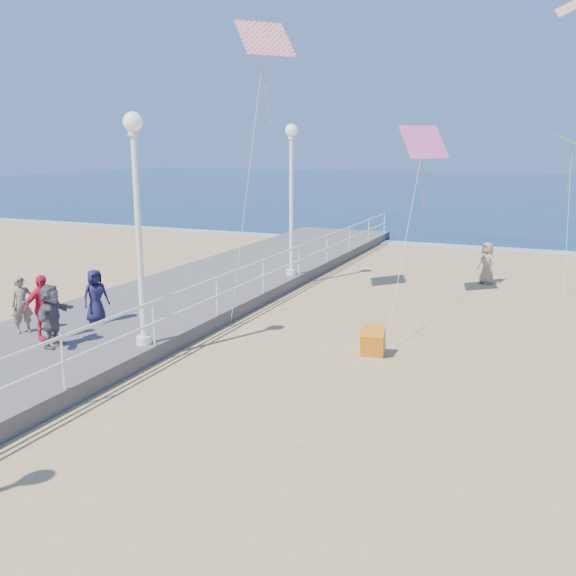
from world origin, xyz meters
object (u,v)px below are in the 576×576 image
at_px(spectator_6, 22,305).
at_px(lamp_post_mid, 137,206).
at_px(box_kite, 373,344).
at_px(spectator_5, 52,315).
at_px(spectator_4, 96,296).
at_px(spectator_3, 42,307).
at_px(lamp_post_far, 291,184).
at_px(beach_walker_c, 487,263).

bearing_deg(spectator_6, lamp_post_mid, -50.05).
bearing_deg(box_kite, spectator_5, -161.90).
height_order(spectator_4, spectator_5, spectator_5).
distance_m(lamp_post_mid, spectator_5, 3.26).
bearing_deg(spectator_3, lamp_post_far, 0.46).
distance_m(spectator_4, beach_walker_c, 14.06).
bearing_deg(box_kite, spectator_4, -178.17).
bearing_deg(box_kite, lamp_post_mid, -162.19).
bearing_deg(beach_walker_c, spectator_5, -80.32).
height_order(lamp_post_far, spectator_3, lamp_post_far).
bearing_deg(spectator_5, lamp_post_mid, -75.48).
height_order(lamp_post_far, box_kite, lamp_post_far).
bearing_deg(lamp_post_far, beach_walker_c, 25.57).
bearing_deg(spectator_5, beach_walker_c, -45.65).
height_order(lamp_post_far, spectator_5, lamp_post_far).
height_order(spectator_4, spectator_6, spectator_6).
bearing_deg(spectator_5, spectator_3, 47.22).
height_order(spectator_4, box_kite, spectator_4).
distance_m(spectator_4, box_kite, 7.34).
relative_size(lamp_post_mid, lamp_post_far, 1.00).
xyz_separation_m(spectator_4, spectator_5, (0.44, -2.07, 0.03)).
height_order(lamp_post_mid, spectator_5, lamp_post_mid).
height_order(spectator_5, spectator_6, spectator_5).
bearing_deg(beach_walker_c, spectator_4, -86.37).
bearing_deg(lamp_post_mid, spectator_4, 154.16).
relative_size(lamp_post_far, spectator_4, 3.72).
xyz_separation_m(spectator_4, box_kite, (7.17, 1.35, -0.81)).
bearing_deg(spectator_6, spectator_3, -71.92).
relative_size(spectator_3, spectator_4, 1.12).
xyz_separation_m(lamp_post_mid, spectator_4, (-2.28, 1.10, -2.55)).
xyz_separation_m(lamp_post_mid, spectator_3, (-2.43, -0.63, -2.46)).
relative_size(lamp_post_mid, spectator_4, 3.72).
relative_size(beach_walker_c, box_kite, 2.58).
relative_size(spectator_5, spectator_6, 1.04).
relative_size(spectator_5, beach_walker_c, 0.97).
relative_size(spectator_3, spectator_6, 1.11).
relative_size(lamp_post_far, spectator_3, 3.33).
distance_m(spectator_4, spectator_6, 1.82).
bearing_deg(box_kite, spectator_6, -169.82).
distance_m(lamp_post_far, spectator_6, 10.28).
bearing_deg(box_kite, spectator_3, -166.01).
bearing_deg(spectator_3, spectator_4, 9.57).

